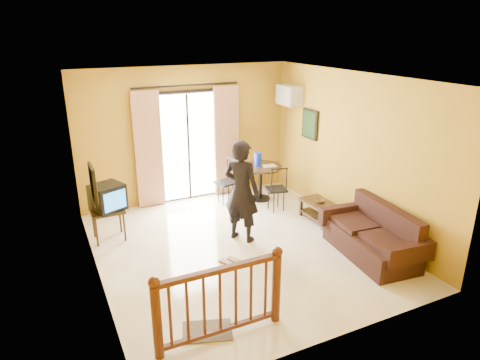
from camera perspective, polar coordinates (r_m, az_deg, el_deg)
name	(u,v)px	position (r m, az deg, el deg)	size (l,w,h in m)	color
ground	(239,247)	(7.29, -0.13, -8.98)	(5.00, 5.00, 0.00)	beige
room_shell	(239,150)	(6.64, -0.14, 4.03)	(5.00, 5.00, 5.00)	white
balcony_door	(188,146)	(8.96, -6.89, 4.59)	(2.25, 0.14, 2.46)	black
tv_table	(108,214)	(7.70, -17.25, -4.34)	(0.55, 0.46, 0.55)	black
television	(108,197)	(7.59, -17.23, -2.21)	(0.64, 0.61, 0.45)	black
picture_left	(93,185)	(5.92, -18.99, -0.59)	(0.05, 0.42, 0.52)	black
dining_table	(260,173)	(9.06, 2.75, 0.94)	(0.90, 0.90, 0.75)	black
water_jug	(258,159)	(8.96, 2.42, 2.75)	(0.15, 0.15, 0.29)	#1229B1
serving_tray	(269,166)	(8.99, 3.92, 1.89)	(0.28, 0.18, 0.02)	#F0E0CD
dining_chairs	(250,206)	(8.89, 1.37, -3.50)	(1.24, 1.28, 0.95)	black
air_conditioner	(289,95)	(9.22, 6.50, 11.15)	(0.31, 0.60, 0.40)	silver
botanical_print	(310,124)	(8.84, 9.30, 7.36)	(0.05, 0.50, 0.60)	black
coffee_table	(320,209)	(8.28, 10.64, -3.80)	(0.46, 0.83, 0.37)	black
bowl	(320,201)	(8.23, 10.63, -2.78)	(0.18, 0.18, 0.06)	brown
sofa	(374,237)	(7.26, 17.37, -7.32)	(0.97, 1.80, 0.82)	black
standing_person	(242,191)	(7.21, 0.21, -1.52)	(0.65, 0.43, 1.78)	black
stair_balustrade	(220,297)	(5.11, -2.67, -15.32)	(1.63, 0.13, 1.04)	#471E0F
doormat	(207,331)	(5.53, -4.38, -19.43)	(0.60, 0.40, 0.02)	#5B5249
sandals	(230,261)	(6.87, -1.30, -10.77)	(0.33, 0.27, 0.03)	brown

